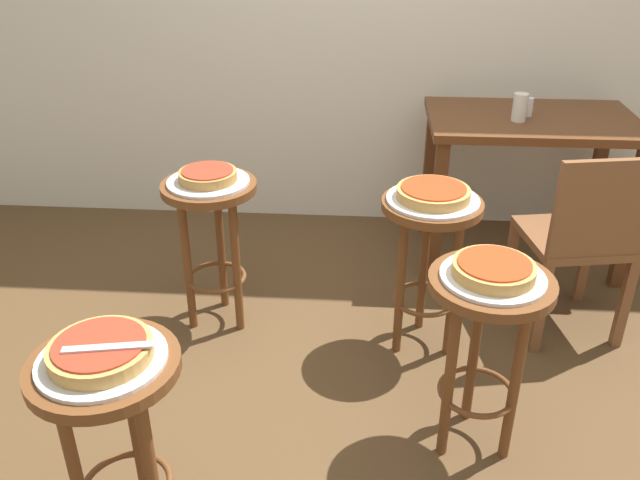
# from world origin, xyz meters

# --- Properties ---
(ground_plane) EXTENTS (6.00, 6.00, 0.00)m
(ground_plane) POSITION_xyz_m (0.00, 0.00, 0.00)
(ground_plane) COLOR brown
(stool_foreground) EXTENTS (0.39, 0.39, 0.67)m
(stool_foreground) POSITION_xyz_m (-0.69, -0.67, 0.50)
(stool_foreground) COLOR brown
(stool_foreground) RESTS_ON ground_plane
(serving_plate_foreground) EXTENTS (0.33, 0.33, 0.01)m
(serving_plate_foreground) POSITION_xyz_m (-0.69, -0.67, 0.67)
(serving_plate_foreground) COLOR silver
(serving_plate_foreground) RESTS_ON stool_foreground
(pizza_foreground) EXTENTS (0.26, 0.26, 0.05)m
(pizza_foreground) POSITION_xyz_m (-0.69, -0.67, 0.70)
(pizza_foreground) COLOR tan
(pizza_foreground) RESTS_ON serving_plate_foreground
(stool_middle) EXTENTS (0.39, 0.39, 0.67)m
(stool_middle) POSITION_xyz_m (0.36, -0.19, 0.50)
(stool_middle) COLOR brown
(stool_middle) RESTS_ON ground_plane
(serving_plate_middle) EXTENTS (0.32, 0.32, 0.01)m
(serving_plate_middle) POSITION_xyz_m (0.36, -0.19, 0.67)
(serving_plate_middle) COLOR silver
(serving_plate_middle) RESTS_ON stool_middle
(pizza_middle) EXTENTS (0.25, 0.25, 0.05)m
(pizza_middle) POSITION_xyz_m (0.36, -0.19, 0.70)
(pizza_middle) COLOR tan
(pizza_middle) RESTS_ON serving_plate_middle
(stool_leftside) EXTENTS (0.39, 0.39, 0.67)m
(stool_leftside) POSITION_xyz_m (0.22, 0.38, 0.50)
(stool_leftside) COLOR brown
(stool_leftside) RESTS_ON ground_plane
(serving_plate_leftside) EXTENTS (0.36, 0.36, 0.01)m
(serving_plate_leftside) POSITION_xyz_m (0.22, 0.38, 0.67)
(serving_plate_leftside) COLOR silver
(serving_plate_leftside) RESTS_ON stool_leftside
(pizza_leftside) EXTENTS (0.28, 0.28, 0.05)m
(pizza_leftside) POSITION_xyz_m (0.22, 0.38, 0.70)
(pizza_leftside) COLOR tan
(pizza_leftside) RESTS_ON serving_plate_leftside
(stool_rear) EXTENTS (0.39, 0.39, 0.67)m
(stool_rear) POSITION_xyz_m (-0.67, 0.49, 0.50)
(stool_rear) COLOR brown
(stool_rear) RESTS_ON ground_plane
(serving_plate_rear) EXTENTS (0.34, 0.34, 0.01)m
(serving_plate_rear) POSITION_xyz_m (-0.67, 0.49, 0.67)
(serving_plate_rear) COLOR silver
(serving_plate_rear) RESTS_ON stool_rear
(pizza_rear) EXTENTS (0.24, 0.24, 0.05)m
(pizza_rear) POSITION_xyz_m (-0.67, 0.49, 0.70)
(pizza_rear) COLOR #B78442
(pizza_rear) RESTS_ON serving_plate_rear
(dining_table) EXTENTS (1.00, 0.63, 0.76)m
(dining_table) POSITION_xyz_m (0.76, 1.18, 0.63)
(dining_table) COLOR #5B3319
(dining_table) RESTS_ON ground_plane
(cup_near_edge) EXTENTS (0.07, 0.07, 0.13)m
(cup_near_edge) POSITION_xyz_m (0.67, 1.11, 0.83)
(cup_near_edge) COLOR silver
(cup_near_edge) RESTS_ON dining_table
(condiment_shaker) EXTENTS (0.04, 0.04, 0.09)m
(condiment_shaker) POSITION_xyz_m (0.73, 1.19, 0.81)
(condiment_shaker) COLOR white
(condiment_shaker) RESTS_ON dining_table
(wooden_chair) EXTENTS (0.46, 0.46, 0.85)m
(wooden_chair) POSITION_xyz_m (0.86, 0.50, 0.47)
(wooden_chair) COLOR brown
(wooden_chair) RESTS_ON ground_plane
(pizza_server_knife) EXTENTS (0.22, 0.06, 0.01)m
(pizza_server_knife) POSITION_xyz_m (-0.66, -0.69, 0.73)
(pizza_server_knife) COLOR silver
(pizza_server_knife) RESTS_ON pizza_foreground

